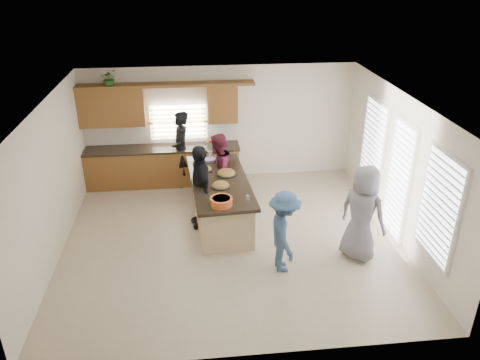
{
  "coord_description": "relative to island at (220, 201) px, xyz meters",
  "views": [
    {
      "loc": [
        -0.67,
        -7.82,
        5.08
      ],
      "look_at": [
        0.2,
        0.3,
        1.15
      ],
      "focal_mm": 35.0,
      "sensor_mm": 36.0,
      "label": 1
    }
  ],
  "objects": [
    {
      "name": "platter_back",
      "position": [
        -0.27,
        0.5,
        0.52
      ],
      "size": [
        0.31,
        0.31,
        0.12
      ],
      "color": "black",
      "rests_on": "island"
    },
    {
      "name": "flower_vase",
      "position": [
        -0.14,
        1.2,
        0.72
      ],
      "size": [
        0.14,
        0.14,
        0.42
      ],
      "color": "silver",
      "rests_on": "island"
    },
    {
      "name": "back_cabinetry",
      "position": [
        -1.29,
        1.96,
        0.46
      ],
      "size": [
        4.08,
        0.66,
        2.46
      ],
      "color": "brown",
      "rests_on": "ground"
    },
    {
      "name": "clear_cup",
      "position": [
        0.47,
        -0.93,
        0.55
      ],
      "size": [
        0.07,
        0.07,
        0.1
      ],
      "primitive_type": "cylinder",
      "color": "white",
      "rests_on": "island"
    },
    {
      "name": "woman_left_back",
      "position": [
        -0.79,
        1.82,
        0.47
      ],
      "size": [
        0.54,
        0.73,
        1.84
      ],
      "primitive_type": "imported",
      "rotation": [
        0.0,
        0.0,
        -1.42
      ],
      "color": "black",
      "rests_on": "ground"
    },
    {
      "name": "woman_right_front",
      "position": [
        2.46,
        -1.58,
        0.46
      ],
      "size": [
        1.02,
        1.06,
        1.83
      ],
      "primitive_type": "imported",
      "rotation": [
        0.0,
        0.0,
        2.27
      ],
      "color": "slate",
      "rests_on": "ground"
    },
    {
      "name": "plate_stack",
      "position": [
        -0.13,
        1.02,
        0.52
      ],
      "size": [
        0.24,
        0.24,
        0.04
      ],
      "primitive_type": "cylinder",
      "color": "#BE99DF",
      "rests_on": "island"
    },
    {
      "name": "room_shell",
      "position": [
        0.18,
        -0.77,
        1.45
      ],
      "size": [
        6.52,
        6.02,
        2.81
      ],
      "color": "silver",
      "rests_on": "ground"
    },
    {
      "name": "woman_left_mid",
      "position": [
        0.02,
        0.69,
        0.39
      ],
      "size": [
        0.95,
        1.02,
        1.68
      ],
      "primitive_type": "imported",
      "rotation": [
        0.0,
        0.0,
        -2.07
      ],
      "color": "maroon",
      "rests_on": "ground"
    },
    {
      "name": "platter_mid",
      "position": [
        0.16,
        0.24,
        0.53
      ],
      "size": [
        0.42,
        0.42,
        0.17
      ],
      "color": "black",
      "rests_on": "island"
    },
    {
      "name": "floor",
      "position": [
        0.18,
        -0.77,
        -0.45
      ],
      "size": [
        6.5,
        6.5,
        0.0
      ],
      "primitive_type": "plane",
      "color": "#C5AF92",
      "rests_on": "ground"
    },
    {
      "name": "woman_left_front",
      "position": [
        -0.39,
        -0.12,
        0.43
      ],
      "size": [
        0.61,
        1.09,
        1.76
      ],
      "primitive_type": "imported",
      "rotation": [
        0.0,
        0.0,
        -1.39
      ],
      "color": "black",
      "rests_on": "ground"
    },
    {
      "name": "right_wall_glazing",
      "position": [
        3.4,
        -0.9,
        0.89
      ],
      "size": [
        0.06,
        4.0,
        2.25
      ],
      "color": "white",
      "rests_on": "ground"
    },
    {
      "name": "island",
      "position": [
        0.0,
        0.0,
        0.0
      ],
      "size": [
        1.33,
        2.77,
        0.95
      ],
      "rotation": [
        0.0,
        0.0,
        0.07
      ],
      "color": "#D1B582",
      "rests_on": "ground"
    },
    {
      "name": "woman_right_back",
      "position": [
        0.99,
        -1.81,
        0.31
      ],
      "size": [
        0.57,
        0.99,
        1.52
      ],
      "primitive_type": "imported",
      "rotation": [
        0.0,
        0.0,
        1.58
      ],
      "color": "#365477",
      "rests_on": "ground"
    },
    {
      "name": "platter_front",
      "position": [
        0.0,
        -0.32,
        0.52
      ],
      "size": [
        0.38,
        0.38,
        0.15
      ],
      "color": "black",
      "rests_on": "island"
    },
    {
      "name": "potted_plant",
      "position": [
        -2.29,
        2.05,
        2.15
      ],
      "size": [
        0.41,
        0.37,
        0.41
      ],
      "primitive_type": "imported",
      "rotation": [
        0.0,
        0.0,
        0.12
      ],
      "color": "#2C6E2C",
      "rests_on": "back_cabinetry"
    },
    {
      "name": "salad_bowl",
      "position": [
        -0.04,
        -1.07,
        0.58
      ],
      "size": [
        0.41,
        0.41,
        0.15
      ],
      "color": "orange",
      "rests_on": "island"
    }
  ]
}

